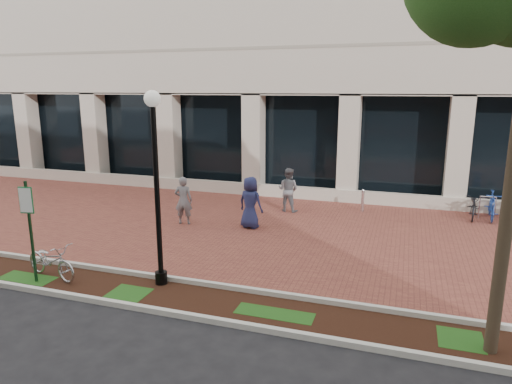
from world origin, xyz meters
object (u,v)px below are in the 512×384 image
(pedestrian_mid, at_px, (288,190))
(bollard, at_px, (363,200))
(lamppost, at_px, (156,179))
(pedestrian_left, at_px, (184,201))
(pedestrian_right, at_px, (250,203))
(parking_sign, at_px, (29,219))
(locked_bicycle, at_px, (51,260))

(pedestrian_mid, height_order, bollard, pedestrian_mid)
(lamppost, xyz_separation_m, pedestrian_left, (-1.70, 4.48, -1.68))
(lamppost, height_order, pedestrian_mid, lamppost)
(pedestrian_right, distance_m, bollard, 4.59)
(parking_sign, height_order, lamppost, lamppost)
(pedestrian_right, relative_size, bollard, 1.99)
(parking_sign, bearing_deg, locked_bicycle, 50.49)
(lamppost, height_order, pedestrian_left, lamppost)
(parking_sign, relative_size, lamppost, 0.55)
(parking_sign, distance_m, pedestrian_left, 5.50)
(lamppost, xyz_separation_m, bollard, (3.81, 7.97, -2.06))
(locked_bicycle, bearing_deg, pedestrian_right, -17.81)
(locked_bicycle, height_order, pedestrian_right, pedestrian_right)
(locked_bicycle, relative_size, pedestrian_mid, 1.04)
(locked_bicycle, distance_m, pedestrian_mid, 8.59)
(locked_bicycle, height_order, pedestrian_mid, pedestrian_mid)
(parking_sign, height_order, pedestrian_mid, parking_sign)
(pedestrian_left, bearing_deg, parking_sign, 64.86)
(pedestrian_mid, bearing_deg, pedestrian_left, 51.40)
(locked_bicycle, bearing_deg, pedestrian_mid, -13.27)
(lamppost, xyz_separation_m, pedestrian_right, (0.54, 4.77, -1.65))
(locked_bicycle, relative_size, pedestrian_right, 0.99)
(parking_sign, distance_m, pedestrian_right, 6.60)
(pedestrian_right, bearing_deg, lamppost, 96.73)
(locked_bicycle, xyz_separation_m, bollard, (6.46, 8.49, -0.01))
(lamppost, distance_m, pedestrian_left, 5.08)
(locked_bicycle, height_order, pedestrian_left, pedestrian_left)
(lamppost, bearing_deg, bollard, 64.48)
(pedestrian_mid, xyz_separation_m, bollard, (2.62, 0.82, -0.38))
(pedestrian_right, bearing_deg, parking_sign, 72.16)
(locked_bicycle, bearing_deg, bollard, -23.93)
(pedestrian_left, distance_m, pedestrian_mid, 3.93)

